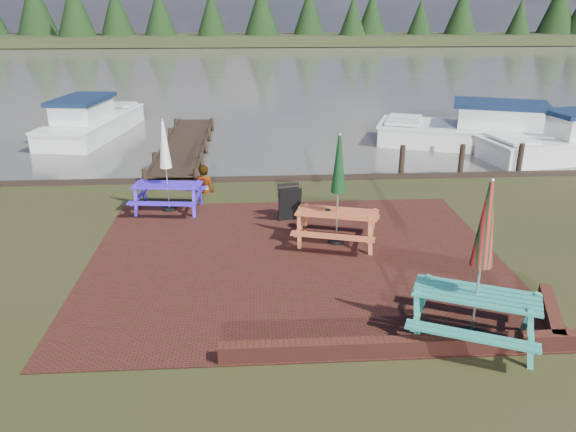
# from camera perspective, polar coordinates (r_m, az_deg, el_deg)

# --- Properties ---
(ground) EXTENTS (120.00, 120.00, 0.00)m
(ground) POSITION_cam_1_polar(r_m,az_deg,el_deg) (11.44, 1.18, -6.68)
(ground) COLOR black
(ground) RESTS_ON ground
(paving) EXTENTS (9.00, 7.50, 0.02)m
(paving) POSITION_cam_1_polar(r_m,az_deg,el_deg) (12.33, 0.80, -4.48)
(paving) COLOR #341810
(paving) RESTS_ON ground
(brick_wall) EXTENTS (6.21, 1.79, 0.30)m
(brick_wall) POSITION_cam_1_polar(r_m,az_deg,el_deg) (9.74, 15.39, -11.92)
(brick_wall) COLOR #4C1E16
(brick_wall) RESTS_ON ground
(water) EXTENTS (120.00, 60.00, 0.02)m
(water) POSITION_cam_1_polar(r_m,az_deg,el_deg) (47.39, -2.64, 14.65)
(water) COLOR #44413A
(water) RESTS_ON ground
(far_treeline) EXTENTS (120.00, 10.00, 8.10)m
(far_treeline) POSITION_cam_1_polar(r_m,az_deg,el_deg) (76.12, -3.16, 19.56)
(far_treeline) COLOR black
(far_treeline) RESTS_ON ground
(picnic_table_teal) EXTENTS (2.56, 2.45, 2.79)m
(picnic_table_teal) POSITION_cam_1_polar(r_m,az_deg,el_deg) (9.70, 18.71, -6.81)
(picnic_table_teal) COLOR teal
(picnic_table_teal) RESTS_ON ground
(picnic_table_red) EXTENTS (2.25, 2.11, 2.59)m
(picnic_table_red) POSITION_cam_1_polar(r_m,az_deg,el_deg) (12.89, 5.04, 0.93)
(picnic_table_red) COLOR #B8552F
(picnic_table_red) RESTS_ON ground
(picnic_table_blue) EXTENTS (1.96, 1.78, 2.48)m
(picnic_table_blue) POSITION_cam_1_polar(r_m,az_deg,el_deg) (15.24, -12.18, 3.59)
(picnic_table_blue) COLOR #3B1DDB
(picnic_table_blue) RESTS_ON ground
(chalkboard) EXTENTS (0.60, 0.64, 0.92)m
(chalkboard) POSITION_cam_1_polar(r_m,az_deg,el_deg) (14.39, 0.16, 1.38)
(chalkboard) COLOR black
(chalkboard) RESTS_ON ground
(jetty) EXTENTS (1.76, 9.08, 1.00)m
(jetty) POSITION_cam_1_polar(r_m,az_deg,el_deg) (22.15, -10.42, 7.14)
(jetty) COLOR black
(jetty) RESTS_ON ground
(boat_jetty) EXTENTS (3.31, 6.99, 1.95)m
(boat_jetty) POSITION_cam_1_polar(r_m,az_deg,el_deg) (25.83, -19.37, 8.90)
(boat_jetty) COLOR silver
(boat_jetty) RESTS_ON ground
(boat_near) EXTENTS (7.87, 4.97, 2.01)m
(boat_near) POSITION_cam_1_polar(r_m,az_deg,el_deg) (23.75, 18.76, 8.03)
(boat_near) COLOR silver
(boat_near) RESTS_ON ground
(boat_far) EXTENTS (6.52, 3.28, 1.94)m
(boat_far) POSITION_cam_1_polar(r_m,az_deg,el_deg) (23.24, 26.67, 6.58)
(boat_far) COLOR silver
(boat_far) RESTS_ON ground
(person) EXTENTS (0.66, 0.49, 1.66)m
(person) POSITION_cam_1_polar(r_m,az_deg,el_deg) (16.57, -8.64, 5.10)
(person) COLOR gray
(person) RESTS_ON ground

